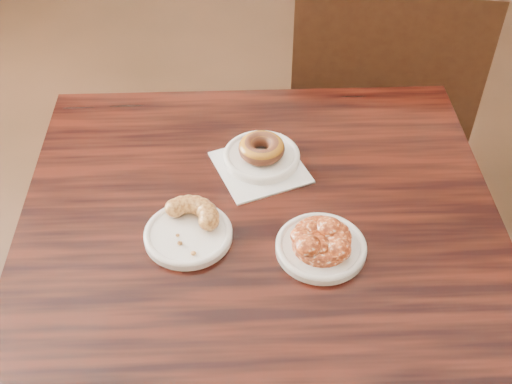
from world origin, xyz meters
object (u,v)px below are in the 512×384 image
(chair_far, at_px, (374,102))
(cruller_fragment, at_px, (187,226))
(glazed_donut, at_px, (262,148))
(cafe_table, at_px, (260,351))
(apple_fritter, at_px, (322,239))

(chair_far, bearing_deg, cruller_fragment, 67.32)
(glazed_donut, bearing_deg, cafe_table, -72.96)
(chair_far, bearing_deg, apple_fritter, 81.15)
(glazed_donut, bearing_deg, chair_far, 78.59)
(cafe_table, height_order, chair_far, chair_far)
(cafe_table, xyz_separation_m, glazed_donut, (-0.05, 0.18, 0.41))
(glazed_donut, height_order, cruller_fragment, glazed_donut)
(cafe_table, height_order, cruller_fragment, cruller_fragment)
(apple_fritter, bearing_deg, cafe_table, 174.62)
(chair_far, height_order, apple_fritter, chair_far)
(cruller_fragment, bearing_deg, cafe_table, 23.57)
(apple_fritter, bearing_deg, glazed_donut, 130.73)
(glazed_donut, height_order, apple_fritter, glazed_donut)
(cafe_table, relative_size, apple_fritter, 6.18)
(cafe_table, distance_m, cruller_fragment, 0.42)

